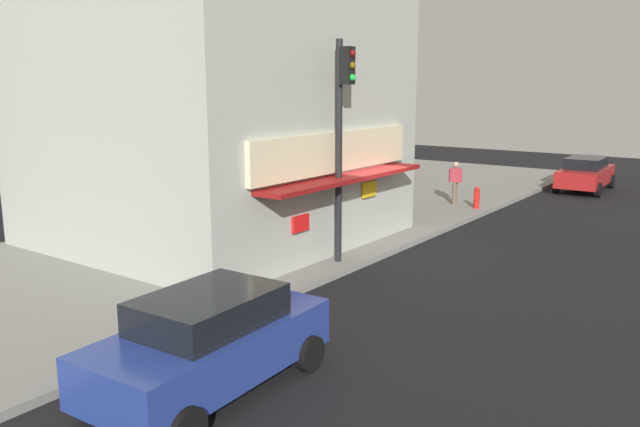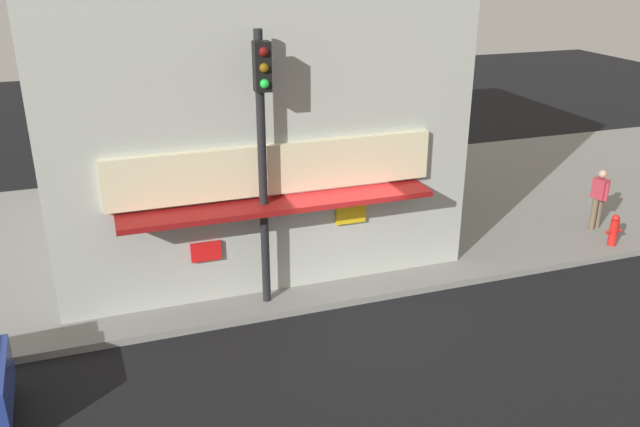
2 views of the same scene
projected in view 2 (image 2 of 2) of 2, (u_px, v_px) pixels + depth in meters
The scene contains 7 objects.
ground_plane at pixel (352, 306), 14.84m from camera, with size 62.64×62.64×0.00m, color black.
sidewalk at pixel (289, 220), 19.25m from camera, with size 41.76×10.13×0.17m, color gray.
corner_building at pixel (230, 75), 17.52m from camera, with size 9.38×9.73×8.31m.
traffic_light at pixel (263, 139), 13.27m from camera, with size 0.32×0.58×5.88m.
fire_hydrant at pixel (614, 230), 17.33m from camera, with size 0.47×0.23×0.86m.
trash_can at pixel (97, 293), 14.23m from camera, with size 0.59×0.59×0.81m, color #2D2D2D.
pedestrian at pixel (599, 197), 18.16m from camera, with size 0.40×0.54×1.71m.
Camera 2 is at (-4.86, -12.04, 7.51)m, focal length 37.10 mm.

